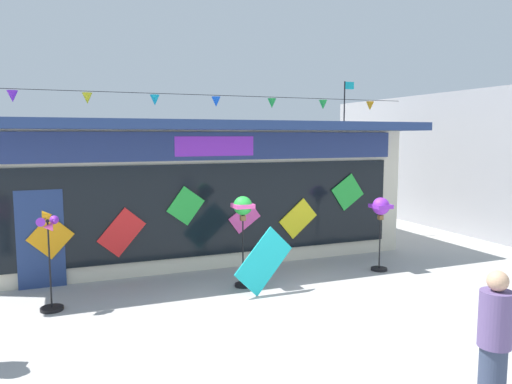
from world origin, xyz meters
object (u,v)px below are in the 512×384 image
Objects in this scene: wind_spinner_left at (243,214)px; wind_spinner_center_left at (381,213)px; kite_shop_building at (190,186)px; person_near_camera at (494,347)px; display_kite_on_ground at (264,261)px; wind_spinner_far_left at (49,255)px.

wind_spinner_left is 3.31m from wind_spinner_center_left.
wind_spinner_left is (0.15, -3.74, -0.22)m from kite_shop_building.
kite_shop_building reaches higher than person_near_camera.
display_kite_on_ground is (0.21, -0.58, -0.86)m from wind_spinner_left.
display_kite_on_ground is (3.83, -0.53, -0.36)m from wind_spinner_far_left.
kite_shop_building is 5.90× the size of wind_spinner_far_left.
wind_spinner_left is 1.11× the size of wind_spinner_center_left.
display_kite_on_ground is at bearing -117.43° from person_near_camera.
wind_spinner_center_left reaches higher than person_near_camera.
wind_spinner_left reaches higher than wind_spinner_far_left.
person_near_camera is (-2.49, -5.40, -0.48)m from wind_spinner_center_left.
wind_spinner_far_left is at bearing 172.18° from display_kite_on_ground.
wind_spinner_left is at bearing 0.92° from wind_spinner_far_left.
wind_spinner_left is at bearing -87.76° from kite_shop_building.
wind_spinner_far_left is at bearing -179.08° from wind_spinner_left.
wind_spinner_center_left is at bearing 10.04° from display_kite_on_ground.
wind_spinner_far_left is 6.93m from wind_spinner_center_left.
display_kite_on_ground is at bearing -85.23° from kite_shop_building.
kite_shop_building is at bearing 94.77° from display_kite_on_ground.
wind_spinner_left is 1.11× the size of person_near_camera.
kite_shop_building is 3.75m from wind_spinner_left.
person_near_camera is 4.90m from display_kite_on_ground.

